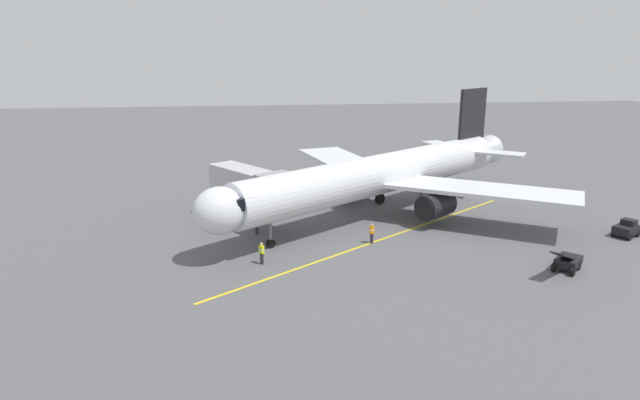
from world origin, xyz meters
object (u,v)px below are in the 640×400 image
at_px(ground_crew_loader, 372,233).
at_px(belt_loader_starboard_side, 567,261).
at_px(belt_loader_near_nose, 461,189).
at_px(tug_portside, 627,229).
at_px(ground_crew_wing_walker, 262,253).
at_px(ground_crew_marshaller, 257,224).
at_px(airplane, 383,175).
at_px(jet_bridge, 255,186).

bearing_deg(ground_crew_loader, belt_loader_starboard_side, 149.75).
bearing_deg(belt_loader_near_nose, belt_loader_starboard_side, 88.93).
distance_m(ground_crew_loader, tug_portside, 22.30).
bearing_deg(ground_crew_loader, ground_crew_wing_walker, 20.09).
relative_size(ground_crew_marshaller, ground_crew_loader, 1.00).
bearing_deg(ground_crew_wing_walker, airplane, -136.54).
distance_m(airplane, ground_crew_loader, 9.10).
distance_m(jet_bridge, belt_loader_starboard_side, 26.29).
height_order(belt_loader_near_nose, belt_loader_starboard_side, same).
xyz_separation_m(airplane, ground_crew_wing_walker, (12.08, 11.44, -3.12)).
bearing_deg(ground_crew_loader, belt_loader_near_nose, -133.60).
relative_size(tug_portside, belt_loader_starboard_side, 0.66).
xyz_separation_m(jet_bridge, tug_portside, (-31.73, 7.16, -3.06)).
bearing_deg(ground_crew_marshaller, belt_loader_starboard_side, 153.48).
distance_m(airplane, jet_bridge, 12.50).
height_order(airplane, ground_crew_wing_walker, airplane).
distance_m(ground_crew_wing_walker, belt_loader_near_nose, 28.44).
bearing_deg(ground_crew_loader, airplane, -109.41).
bearing_deg(airplane, ground_crew_marshaller, 19.74).
height_order(ground_crew_loader, tug_portside, ground_crew_loader).
bearing_deg(belt_loader_near_nose, jet_bridge, 19.43).
xyz_separation_m(ground_crew_wing_walker, tug_portside, (-31.50, -2.16, -0.18)).
bearing_deg(tug_portside, ground_crew_marshaller, -8.72).
height_order(ground_crew_marshaller, belt_loader_near_nose, belt_loader_near_nose).
height_order(jet_bridge, belt_loader_starboard_side, jet_bridge).
xyz_separation_m(ground_crew_marshaller, ground_crew_wing_walker, (-0.24, 7.02, 0.00)).
bearing_deg(jet_bridge, belt_loader_near_nose, -160.57).
distance_m(ground_crew_wing_walker, ground_crew_loader, 9.83).
height_order(jet_bridge, tug_portside, jet_bridge).
height_order(jet_bridge, belt_loader_near_nose, jet_bridge).
height_order(airplane, jet_bridge, airplane).
height_order(ground_crew_loader, belt_loader_starboard_side, belt_loader_starboard_side).
height_order(ground_crew_wing_walker, tug_portside, ground_crew_wing_walker).
xyz_separation_m(ground_crew_loader, belt_loader_starboard_side, (-12.90, 7.52, -0.17)).
height_order(ground_crew_marshaller, tug_portside, ground_crew_marshaller).
distance_m(ground_crew_wing_walker, belt_loader_starboard_side, 22.52).
bearing_deg(ground_crew_wing_walker, tug_portside, -176.09).
bearing_deg(tug_portside, ground_crew_loader, -3.14).
height_order(ground_crew_marshaller, belt_loader_starboard_side, belt_loader_starboard_side).
relative_size(ground_crew_wing_walker, belt_loader_near_nose, 0.41).
relative_size(ground_crew_marshaller, belt_loader_near_nose, 0.41).
relative_size(belt_loader_near_nose, belt_loader_starboard_side, 0.99).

